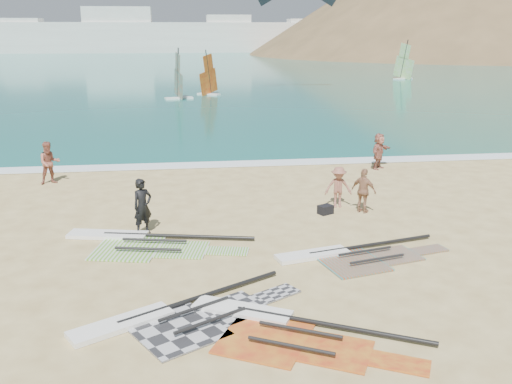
{
  "coord_description": "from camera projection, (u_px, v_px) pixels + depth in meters",
  "views": [
    {
      "loc": [
        -3.54,
        -14.16,
        6.24
      ],
      "look_at": [
        -1.19,
        4.0,
        1.0
      ],
      "focal_mm": 40.0,
      "sensor_mm": 36.0,
      "label": 1
    }
  ],
  "objects": [
    {
      "name": "ground",
      "position": [
        317.0,
        265.0,
        15.66
      ],
      "size": [
        300.0,
        300.0,
        0.0
      ],
      "primitive_type": "plane",
      "color": "#D9C07F",
      "rests_on": "ground"
    },
    {
      "name": "rig_red",
      "position": [
        281.0,
        329.0,
        12.22
      ],
      "size": [
        4.98,
        3.78,
        0.2
      ],
      "rotation": [
        0.0,
        0.0,
        -0.48
      ],
      "color": "red",
      "rests_on": "ground"
    },
    {
      "name": "rig_green",
      "position": [
        140.0,
        242.0,
        17.21
      ],
      "size": [
        5.78,
        2.87,
        0.2
      ],
      "rotation": [
        0.0,
        0.0,
        -0.21
      ],
      "color": "#58A918",
      "rests_on": "ground"
    },
    {
      "name": "beachgoer_back",
      "position": [
        364.0,
        191.0,
        19.94
      ],
      "size": [
        0.93,
        0.93,
        1.59
      ],
      "primitive_type": "imported",
      "rotation": [
        0.0,
        0.0,
        2.36
      ],
      "color": "#9D6E4F",
      "rests_on": "ground"
    },
    {
      "name": "rig_orange",
      "position": [
        351.0,
        256.0,
        16.17
      ],
      "size": [
        5.18,
        2.66,
        0.2
      ],
      "rotation": [
        0.0,
        0.0,
        0.24
      ],
      "color": "red",
      "rests_on": "ground"
    },
    {
      "name": "beachgoer_left",
      "position": [
        49.0,
        163.0,
        23.69
      ],
      "size": [
        1.05,
        0.94,
        1.78
      ],
      "primitive_type": "imported",
      "rotation": [
        0.0,
        0.0,
        0.36
      ],
      "color": "#9C5746",
      "rests_on": "ground"
    },
    {
      "name": "windsurfer_right",
      "position": [
        404.0,
        68.0,
        72.97
      ],
      "size": [
        2.82,
        3.05,
        5.03
      ],
      "rotation": [
        0.0,
        0.0,
        0.46
      ],
      "color": "white",
      "rests_on": "ground"
    },
    {
      "name": "far_town",
      "position": [
        135.0,
        36.0,
        155.49
      ],
      "size": [
        160.0,
        8.0,
        12.0
      ],
      "color": "white",
      "rests_on": "ground"
    },
    {
      "name": "beachgoer_right",
      "position": [
        379.0,
        151.0,
        26.24
      ],
      "size": [
        1.44,
        1.45,
        1.67
      ],
      "primitive_type": "imported",
      "rotation": [
        0.0,
        0.0,
        0.79
      ],
      "color": "#AC6554",
      "rests_on": "ground"
    },
    {
      "name": "sea",
      "position": [
        195.0,
        55.0,
        141.51
      ],
      "size": [
        300.0,
        240.0,
        0.06
      ],
      "primitive_type": "cube",
      "color": "#0B514E",
      "rests_on": "ground"
    },
    {
      "name": "windsurfer_centre",
      "position": [
        209.0,
        82.0,
        55.53
      ],
      "size": [
        2.31,
        2.33,
        4.39
      ],
      "rotation": [
        0.0,
        0.0,
        -0.68
      ],
      "color": "white",
      "rests_on": "ground"
    },
    {
      "name": "windsurfer_left",
      "position": [
        178.0,
        84.0,
        52.36
      ],
      "size": [
        2.67,
        3.06,
        4.69
      ],
      "rotation": [
        0.0,
        0.0,
        0.25
      ],
      "color": "white",
      "rests_on": "ground"
    },
    {
      "name": "surf_line",
      "position": [
        258.0,
        164.0,
        27.39
      ],
      "size": [
        300.0,
        1.2,
        0.04
      ],
      "primitive_type": "cube",
      "color": "white",
      "rests_on": "ground"
    },
    {
      "name": "gear_bag_near",
      "position": [
        325.0,
        210.0,
        19.97
      ],
      "size": [
        0.6,
        0.54,
        0.31
      ],
      "primitive_type": "cube",
      "rotation": [
        0.0,
        0.0,
        0.47
      ],
      "color": "black",
      "rests_on": "ground"
    },
    {
      "name": "person_wetsuit",
      "position": [
        143.0,
        207.0,
        17.83
      ],
      "size": [
        0.78,
        0.73,
        1.79
      ],
      "primitive_type": "imported",
      "rotation": [
        0.0,
        0.0,
        0.61
      ],
      "color": "black",
      "rests_on": "ground"
    },
    {
      "name": "beachgoer_mid",
      "position": [
        338.0,
        187.0,
        20.59
      ],
      "size": [
        1.03,
        0.67,
        1.5
      ],
      "primitive_type": "imported",
      "rotation": [
        0.0,
        0.0,
        -0.12
      ],
      "color": "#955B4A",
      "rests_on": "ground"
    },
    {
      "name": "rig_grey",
      "position": [
        176.0,
        318.0,
        12.7
      ],
      "size": [
        5.39,
        3.8,
        0.2
      ],
      "rotation": [
        0.0,
        0.0,
        0.53
      ],
      "color": "#28272A",
      "rests_on": "ground"
    }
  ]
}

